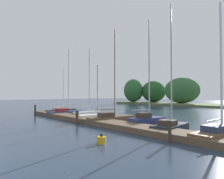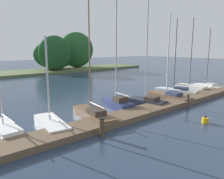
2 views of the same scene
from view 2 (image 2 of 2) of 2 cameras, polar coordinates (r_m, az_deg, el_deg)
dock_pier at (r=15.17m, az=6.83°, el=-5.93°), size 28.37×1.80×0.35m
sailboat_2 at (r=13.22m, az=-26.07°, el=-8.69°), size 1.05×3.44×7.18m
sailboat_3 at (r=13.32m, az=-15.53°, el=-8.16°), size 1.65×3.71×5.12m
sailboat_4 at (r=14.26m, az=-5.18°, el=-6.17°), size 1.69×4.49×7.76m
sailboat_5 at (r=16.69m, az=1.30°, el=-3.24°), size 1.51×3.14×8.02m
sailboat_6 at (r=17.82m, az=8.96°, el=-2.74°), size 1.59×3.28×8.07m
sailboat_7 at (r=20.04m, az=14.22°, el=-1.41°), size 1.50×4.42×7.23m
sailboat_8 at (r=22.83m, az=15.98°, el=-0.21°), size 1.71×4.29×7.20m
sailboat_9 at (r=24.96m, az=19.40°, el=0.60°), size 1.25×3.40×7.47m
sailboat_10 at (r=26.93m, az=23.28°, el=0.88°), size 1.78×3.51×6.54m
mooring_piling_1 at (r=11.50m, az=-2.62°, el=-9.67°), size 0.29×0.29×1.00m
mooring_piling_2 at (r=17.53m, az=18.93°, el=-2.93°), size 0.19×0.19×1.06m
channel_buoy_0 at (r=14.71m, az=22.84°, el=-7.27°), size 0.41×0.41×0.46m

